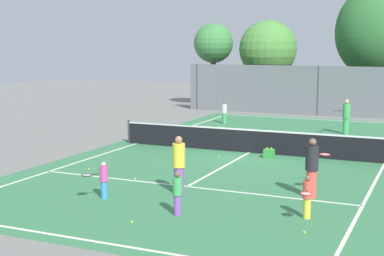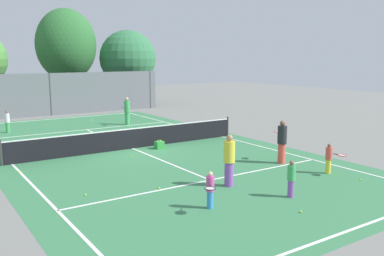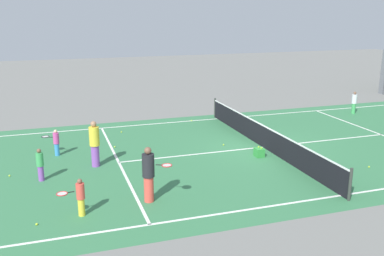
{
  "view_description": "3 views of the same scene",
  "coord_description": "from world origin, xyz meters",
  "views": [
    {
      "loc": [
        7.44,
        -22.74,
        4.57
      ],
      "look_at": [
        -1.44,
        -2.77,
        1.35
      ],
      "focal_mm": 53.24,
      "sensor_mm": 36.0,
      "label": 1
    },
    {
      "loc": [
        -8.71,
        -18.24,
        4.42
      ],
      "look_at": [
        1.47,
        -3.02,
        1.3
      ],
      "focal_mm": 39.35,
      "sensor_mm": 36.0,
      "label": 2
    },
    {
      "loc": [
        16.51,
        -8.78,
        5.88
      ],
      "look_at": [
        0.33,
        -3.43,
        1.26
      ],
      "focal_mm": 40.83,
      "sensor_mm": 36.0,
      "label": 3
    }
  ],
  "objects": [
    {
      "name": "ground_plane",
      "position": [
        0.0,
        0.0,
        0.0
      ],
      "size": [
        80.0,
        80.0,
        0.0
      ],
      "primitive_type": "plane",
      "color": "slate"
    },
    {
      "name": "court_surface",
      "position": [
        0.0,
        0.0,
        0.0
      ],
      "size": [
        13.0,
        25.0,
        0.01
      ],
      "color": "#387A4C",
      "rests_on": "ground_plane"
    },
    {
      "name": "tennis_net",
      "position": [
        0.0,
        0.0,
        0.51
      ],
      "size": [
        11.9,
        0.1,
        1.1
      ],
      "color": "#333833",
      "rests_on": "ground_plane"
    },
    {
      "name": "perimeter_fence",
      "position": [
        0.0,
        14.0,
        1.6
      ],
      "size": [
        18.0,
        0.12,
        3.2
      ],
      "color": "slate",
      "rests_on": "ground_plane"
    },
    {
      "name": "tree_0",
      "position": [
        2.75,
        18.35,
        5.4
      ],
      "size": [
        5.12,
        4.83,
        8.49
      ],
      "color": "brown",
      "rests_on": "ground_plane"
    },
    {
      "name": "tree_1",
      "position": [
        8.2,
        17.72,
        4.23
      ],
      "size": [
        5.17,
        5.17,
        6.83
      ],
      "color": "brown",
      "rests_on": "ground_plane"
    },
    {
      "name": "player_0",
      "position": [
        2.93,
        6.81,
        0.93
      ],
      "size": [
        0.84,
        0.85,
        1.8
      ],
      "color": "#3FA559",
      "rests_on": "ground_plane"
    },
    {
      "name": "player_1",
      "position": [
        -1.7,
        -8.72,
        0.59
      ],
      "size": [
        0.66,
        0.77,
        1.12
      ],
      "color": "#388CD8",
      "rests_on": "ground_plane"
    },
    {
      "name": "player_2",
      "position": [
        0.13,
        -7.31,
        0.93
      ],
      "size": [
        0.39,
        0.39,
        1.81
      ],
      "color": "purple",
      "rests_on": "ground_plane"
    },
    {
      "name": "player_3",
      "position": [
        4.3,
        -8.21,
        0.61
      ],
      "size": [
        0.4,
        0.83,
        1.16
      ],
      "color": "yellow",
      "rests_on": "ground_plane"
    },
    {
      "name": "player_4",
      "position": [
        1.04,
        -9.32,
        0.61
      ],
      "size": [
        0.25,
        0.25,
        1.19
      ],
      "color": "purple",
      "rests_on": "ground_plane"
    },
    {
      "name": "player_5",
      "position": [
        3.96,
        -6.05,
        0.93
      ],
      "size": [
        0.69,
        0.94,
        1.81
      ],
      "color": "#E54C3F",
      "rests_on": "ground_plane"
    },
    {
      "name": "player_6",
      "position": [
        -4.18,
        8.02,
        0.67
      ],
      "size": [
        0.28,
        0.28,
        1.31
      ],
      "color": "#3FA559",
      "rests_on": "ground_plane"
    },
    {
      "name": "ball_crate",
      "position": [
        1.08,
        -0.74,
        0.18
      ],
      "size": [
        0.4,
        0.35,
        0.43
      ],
      "color": "green",
      "rests_on": "ground_plane"
    },
    {
      "name": "tennis_ball_0",
      "position": [
        4.52,
        -9.44,
        0.03
      ],
      "size": [
        0.07,
        0.07,
        0.07
      ],
      "primitive_type": "sphere",
      "color": "#CCE533",
      "rests_on": "ground_plane"
    },
    {
      "name": "tennis_ball_1",
      "position": [
        -2.03,
        -6.25,
        0.03
      ],
      "size": [
        0.07,
        0.07,
        0.07
      ],
      "primitive_type": "sphere",
      "color": "#CCE533",
      "rests_on": "ground_plane"
    },
    {
      "name": "tennis_ball_2",
      "position": [
        -0.79,
        -1.57,
        0.03
      ],
      "size": [
        0.07,
        0.07,
        0.07
      ],
      "primitive_type": "sphere",
      "color": "#CCE533",
      "rests_on": "ground_plane"
    },
    {
      "name": "tennis_ball_3",
      "position": [
        -4.36,
        -5.57,
        0.03
      ],
      "size": [
        0.07,
        0.07,
        0.07
      ],
      "primitive_type": "sphere",
      "color": "#CCE533",
      "rests_on": "ground_plane"
    },
    {
      "name": "tennis_ball_4",
      "position": [
        -5.5,
        -1.53,
        0.03
      ],
      "size": [
        0.07,
        0.07,
        0.07
      ],
      "primitive_type": "sphere",
      "color": "#CCE533",
      "rests_on": "ground_plane"
    },
    {
      "name": "tennis_ball_5",
      "position": [
        0.27,
        -10.43,
        0.03
      ],
      "size": [
        0.07,
        0.07,
        0.07
      ],
      "primitive_type": "sphere",
      "color": "#CCE533",
      "rests_on": "ground_plane"
    },
    {
      "name": "tennis_ball_6",
      "position": [
        -1.6,
        9.39,
        0.03
      ],
      "size": [
        0.07,
        0.07,
        0.07
      ],
      "primitive_type": "sphere",
      "color": "#CCE533",
      "rests_on": "ground_plane"
    },
    {
      "name": "tennis_ball_7",
      "position": [
        3.62,
        2.68,
        0.03
      ],
      "size": [
        0.07,
        0.07,
        0.07
      ],
      "primitive_type": "sphere",
      "color": "#CCE533",
      "rests_on": "ground_plane"
    },
    {
      "name": "tennis_ball_8",
      "position": [
        1.63,
        9.89,
        0.03
      ],
      "size": [
        0.07,
        0.07,
        0.07
      ],
      "primitive_type": "sphere",
      "color": "#CCE533",
      "rests_on": "ground_plane"
    }
  ]
}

